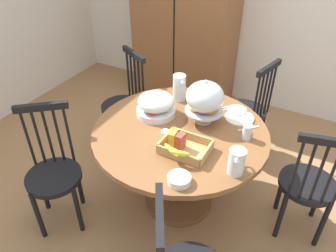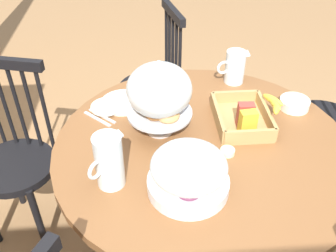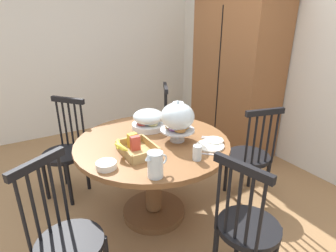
# 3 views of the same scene
# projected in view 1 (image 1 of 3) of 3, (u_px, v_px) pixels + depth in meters

# --- Properties ---
(ground_plane) EXTENTS (10.00, 10.00, 0.00)m
(ground_plane) POSITION_uv_depth(u_px,v_px,m) (187.00, 195.00, 2.82)
(ground_plane) COLOR #997047
(wooden_armoire) EXTENTS (1.18, 0.60, 1.96)m
(wooden_armoire) POSITION_uv_depth(u_px,v_px,m) (186.00, 19.00, 3.63)
(wooden_armoire) COLOR brown
(wooden_armoire) RESTS_ON ground_plane
(dining_table) EXTENTS (1.27, 1.27, 0.74)m
(dining_table) POSITION_uv_depth(u_px,v_px,m) (180.00, 151.00, 2.46)
(dining_table) COLOR brown
(dining_table) RESTS_ON ground_plane
(windsor_chair_near_window) EXTENTS (0.47, 0.47, 0.97)m
(windsor_chair_near_window) POSITION_uv_depth(u_px,v_px,m) (54.00, 175.00, 2.38)
(windsor_chair_near_window) COLOR black
(windsor_chair_near_window) RESTS_ON ground_plane
(windsor_chair_facing_door) EXTENTS (0.41, 0.41, 0.97)m
(windsor_chair_facing_door) POSITION_uv_depth(u_px,v_px,m) (308.00, 186.00, 2.29)
(windsor_chair_facing_door) COLOR black
(windsor_chair_facing_door) RESTS_ON ground_plane
(windsor_chair_far_side) EXTENTS (0.42, 0.42, 0.97)m
(windsor_chair_far_side) POSITION_uv_depth(u_px,v_px,m) (247.00, 112.00, 3.06)
(windsor_chair_far_side) COLOR black
(windsor_chair_far_side) RESTS_ON ground_plane
(windsor_chair_host_seat) EXTENTS (0.45, 0.45, 0.97)m
(windsor_chair_host_seat) POSITION_uv_depth(u_px,v_px,m) (125.00, 106.00, 3.15)
(windsor_chair_host_seat) COLOR black
(windsor_chair_host_seat) RESTS_ON ground_plane
(pastry_stand_with_dome) EXTENTS (0.28, 0.28, 0.34)m
(pastry_stand_with_dome) POSITION_uv_depth(u_px,v_px,m) (205.00, 99.00, 2.32)
(pastry_stand_with_dome) COLOR silver
(pastry_stand_with_dome) RESTS_ON dining_table
(fruit_platter_covered) EXTENTS (0.30, 0.30, 0.18)m
(fruit_platter_covered) POSITION_uv_depth(u_px,v_px,m) (156.00, 105.00, 2.46)
(fruit_platter_covered) COLOR silver
(fruit_platter_covered) RESTS_ON dining_table
(orange_juice_pitcher) EXTENTS (0.10, 0.18, 0.17)m
(orange_juice_pitcher) POSITION_uv_depth(u_px,v_px,m) (236.00, 162.00, 1.94)
(orange_juice_pitcher) COLOR silver
(orange_juice_pitcher) RESTS_ON dining_table
(milk_pitcher) EXTENTS (0.16, 0.14, 0.22)m
(milk_pitcher) POSITION_uv_depth(u_px,v_px,m) (179.00, 89.00, 2.64)
(milk_pitcher) COLOR silver
(milk_pitcher) RESTS_ON dining_table
(cereal_basket) EXTENTS (0.32, 0.30, 0.12)m
(cereal_basket) POSITION_uv_depth(u_px,v_px,m) (182.00, 147.00, 2.12)
(cereal_basket) COLOR tan
(cereal_basket) RESTS_ON dining_table
(china_plate_large) EXTENTS (0.22, 0.22, 0.01)m
(china_plate_large) POSITION_uv_depth(u_px,v_px,m) (239.00, 118.00, 2.46)
(china_plate_large) COLOR white
(china_plate_large) RESTS_ON dining_table
(china_plate_small) EXTENTS (0.15, 0.15, 0.01)m
(china_plate_small) POSITION_uv_depth(u_px,v_px,m) (237.00, 110.00, 2.53)
(china_plate_small) COLOR white
(china_plate_small) RESTS_ON china_plate_large
(cereal_bowl) EXTENTS (0.14, 0.14, 0.04)m
(cereal_bowl) POSITION_uv_depth(u_px,v_px,m) (179.00, 179.00, 1.91)
(cereal_bowl) COLOR white
(cereal_bowl) RESTS_ON dining_table
(drinking_glass) EXTENTS (0.06, 0.06, 0.11)m
(drinking_glass) POSITION_uv_depth(u_px,v_px,m) (247.00, 132.00, 2.23)
(drinking_glass) COLOR silver
(drinking_glass) RESTS_ON dining_table
(butter_dish) EXTENTS (0.06, 0.06, 0.02)m
(butter_dish) POSITION_uv_depth(u_px,v_px,m) (165.00, 132.00, 2.31)
(butter_dish) COLOR beige
(butter_dish) RESTS_ON dining_table
(table_knife) EXTENTS (0.13, 0.13, 0.01)m
(table_knife) POSITION_uv_depth(u_px,v_px,m) (231.00, 109.00, 2.57)
(table_knife) COLOR silver
(table_knife) RESTS_ON dining_table
(dinner_fork) EXTENTS (0.13, 0.13, 0.01)m
(dinner_fork) POSITION_uv_depth(u_px,v_px,m) (229.00, 107.00, 2.60)
(dinner_fork) COLOR silver
(dinner_fork) RESTS_ON dining_table
(soup_spoon) EXTENTS (0.13, 0.13, 0.01)m
(soup_spoon) POSITION_uv_depth(u_px,v_px,m) (249.00, 128.00, 2.36)
(soup_spoon) COLOR silver
(soup_spoon) RESTS_ON dining_table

